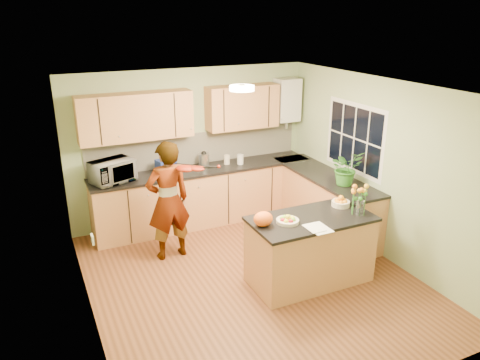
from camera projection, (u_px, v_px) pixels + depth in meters
name	position (u px, v px, depth m)	size (l,w,h in m)	color
floor	(251.00, 279.00, 6.15)	(4.50, 4.50, 0.00)	#5B311A
ceiling	(253.00, 88.00, 5.30)	(4.00, 4.50, 0.02)	silver
wall_back	(191.00, 146.00, 7.64)	(4.00, 0.02, 2.50)	#97A979
wall_front	(375.00, 282.00, 3.81)	(4.00, 0.02, 2.50)	#97A979
wall_left	(83.00, 220.00, 4.93)	(0.02, 4.50, 2.50)	#97A979
wall_right	(380.00, 169.00, 6.52)	(0.02, 4.50, 2.50)	#97A979
back_counter	(204.00, 195.00, 7.69)	(3.64, 0.62, 0.94)	#B07346
right_counter	(324.00, 203.00, 7.39)	(0.62, 2.24, 0.94)	#B07346
splashback	(197.00, 148.00, 7.68)	(3.60, 0.02, 0.52)	beige
upper_cabinets	(182.00, 112.00, 7.22)	(3.20, 0.34, 0.70)	#B07346
boiler	(287.00, 100.00, 7.96)	(0.40, 0.30, 0.86)	silver
window_right	(354.00, 138.00, 6.93)	(0.01, 1.30, 1.05)	silver
light_switch	(92.00, 239.00, 4.41)	(0.02, 0.09, 0.09)	silver
ceiling_lamp	(242.00, 88.00, 5.57)	(0.30, 0.30, 0.07)	#FFEABF
peninsula_island	(310.00, 249.00, 5.99)	(1.56, 0.80, 0.90)	#B07346
fruit_dish	(288.00, 220.00, 5.69)	(0.28, 0.28, 0.10)	beige
orange_bowl	(341.00, 202.00, 6.17)	(0.24, 0.24, 0.14)	beige
flower_vase	(362.00, 192.00, 5.82)	(0.25, 0.25, 0.47)	silver
orange_bag	(263.00, 219.00, 5.59)	(0.24, 0.20, 0.18)	#FC5F14
papers	(319.00, 228.00, 5.54)	(0.23, 0.32, 0.01)	white
violinist	(168.00, 201.00, 6.46)	(0.62, 0.41, 1.71)	tan
violin	(186.00, 168.00, 6.18)	(0.61, 0.25, 0.12)	#520E05
microwave	(112.00, 171.00, 6.87)	(0.60, 0.41, 0.33)	silver
blue_box	(166.00, 166.00, 7.25)	(0.28, 0.21, 0.23)	navy
kettle	(204.00, 160.00, 7.53)	(0.17, 0.17, 0.32)	#ADAEB2
jar_cream	(227.00, 160.00, 7.71)	(0.10, 0.10, 0.15)	beige
jar_white	(240.00, 159.00, 7.71)	(0.11, 0.11, 0.16)	silver
potted_plant	(346.00, 168.00, 6.74)	(0.46, 0.40, 0.51)	#337828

